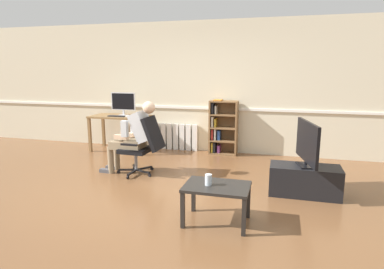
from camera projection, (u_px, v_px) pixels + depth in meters
The scene contains 14 objects.
ground_plane at pixel (166, 194), 4.60m from camera, with size 18.00×18.00×0.00m, color brown.
back_wall at pixel (208, 88), 6.84m from camera, with size 12.00×0.13×2.70m.
computer_desk at pixel (120, 121), 6.97m from camera, with size 1.23×0.63×0.76m.
imac_monitor at pixel (123, 102), 6.95m from camera, with size 0.55×0.14×0.49m.
keyboard at pixel (117, 116), 6.82m from camera, with size 0.37×0.12×0.02m, color black.
computer_mouse at pixel (128, 116), 6.77m from camera, with size 0.06×0.10×0.03m, color white.
bookshelf at pixel (222, 128), 6.71m from camera, with size 0.57×0.29×1.13m.
radiator at pixel (176, 137), 7.12m from camera, with size 0.96×0.08×0.57m.
office_chair at pixel (144, 144), 5.36m from camera, with size 0.78×0.61×0.98m.
person_seated at pixel (133, 135), 5.39m from camera, with size 0.99×0.40×1.22m.
tv_stand at pixel (304, 180), 4.54m from camera, with size 0.95×0.44×0.41m.
tv_screen at pixel (307, 143), 4.44m from camera, with size 0.26×0.89×0.62m.
coffee_table at pixel (217, 191), 3.68m from camera, with size 0.73×0.51×0.45m.
drinking_glass at pixel (208, 180), 3.66m from camera, with size 0.08×0.08×0.13m, color silver.
Camera 1 is at (1.51, -4.09, 1.72)m, focal length 30.64 mm.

